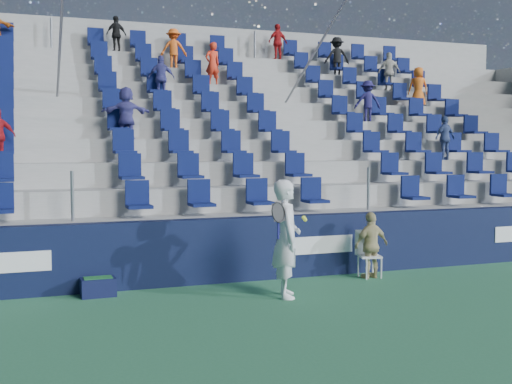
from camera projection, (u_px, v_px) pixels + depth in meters
ground at (309, 323)px, 9.18m from camera, size 70.00×70.00×0.00m
sponsor_wall at (240, 249)px, 12.10m from camera, size 24.00×0.32×1.20m
grandstand at (178, 162)px, 16.77m from camera, size 24.00×8.17×6.63m
tennis_player at (287, 239)px, 10.73m from camera, size 0.73×0.83×1.98m
line_judge_chair at (367, 250)px, 12.46m from camera, size 0.48×0.50×0.91m
line_judge at (371, 245)px, 12.32m from camera, size 0.79×0.41×1.28m
ball_bin at (98, 286)px, 10.85m from camera, size 0.58×0.39×0.32m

